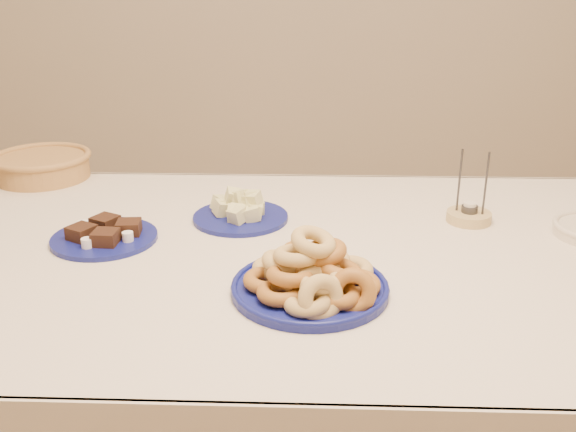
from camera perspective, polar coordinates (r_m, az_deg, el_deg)
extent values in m
cylinder|color=brown|center=(2.11, -19.03, -7.73)|extent=(0.06, 0.06, 0.72)
cylinder|color=brown|center=(2.08, 20.31, -8.34)|extent=(0.06, 0.06, 0.72)
cube|color=silver|center=(1.45, 0.07, -3.34)|extent=(1.70, 1.10, 0.02)
cube|color=silver|center=(2.01, 0.61, -0.17)|extent=(1.70, 0.01, 0.28)
cylinder|color=navy|center=(1.26, 1.96, -6.49)|extent=(0.39, 0.39, 0.02)
torus|color=navy|center=(1.25, 1.96, -6.17)|extent=(0.39, 0.39, 0.01)
torus|color=tan|center=(1.29, 5.64, -4.79)|extent=(0.10, 0.10, 0.04)
torus|color=brown|center=(1.32, 3.44, -4.05)|extent=(0.11, 0.11, 0.03)
torus|color=brown|center=(1.32, 0.91, -4.05)|extent=(0.12, 0.12, 0.03)
torus|color=tan|center=(1.29, -1.25, -4.63)|extent=(0.10, 0.10, 0.03)
torus|color=brown|center=(1.24, -1.97, -5.77)|extent=(0.10, 0.10, 0.03)
torus|color=brown|center=(1.20, -0.70, -6.86)|extent=(0.12, 0.12, 0.03)
torus|color=tan|center=(1.17, 1.74, -7.65)|extent=(0.09, 0.09, 0.04)
torus|color=brown|center=(1.19, 4.35, -7.04)|extent=(0.11, 0.12, 0.03)
torus|color=brown|center=(1.23, 6.19, -6.07)|extent=(0.10, 0.10, 0.04)
torus|color=tan|center=(1.27, 3.63, -3.75)|extent=(0.13, 0.13, 0.05)
torus|color=brown|center=(1.28, 1.32, -3.57)|extent=(0.13, 0.12, 0.05)
torus|color=tan|center=(1.25, -0.39, -4.24)|extent=(0.11, 0.11, 0.05)
torus|color=brown|center=(1.20, 0.17, -5.33)|extent=(0.12, 0.12, 0.04)
torus|color=tan|center=(1.19, 2.81, -5.67)|extent=(0.11, 0.11, 0.03)
torus|color=brown|center=(1.23, 4.66, -4.79)|extent=(0.12, 0.11, 0.05)
torus|color=brown|center=(1.23, 3.22, -3.22)|extent=(0.11, 0.11, 0.05)
torus|color=tan|center=(1.22, 0.76, -3.54)|extent=(0.09, 0.09, 0.04)
torus|color=tan|center=(1.21, 2.28, -2.30)|extent=(0.13, 0.12, 0.05)
torus|color=tan|center=(1.15, 2.93, -7.33)|extent=(0.10, 0.09, 0.09)
torus|color=brown|center=(1.18, 5.74, -6.72)|extent=(0.09, 0.07, 0.09)
cylinder|color=navy|center=(1.62, -4.24, -0.13)|extent=(0.28, 0.28, 0.01)
cube|color=#D5D788|center=(1.59, -3.15, 1.49)|extent=(0.05, 0.05, 0.05)
cube|color=#D5D788|center=(1.57, -4.57, 0.23)|extent=(0.04, 0.05, 0.05)
cube|color=#D5D788|center=(1.61, -4.88, 1.71)|extent=(0.05, 0.05, 0.05)
cube|color=#D5D788|center=(1.60, -4.35, 1.63)|extent=(0.06, 0.06, 0.05)
cube|color=#D5D788|center=(1.60, -4.22, 1.63)|extent=(0.05, 0.05, 0.05)
cube|color=#D5D788|center=(1.59, -3.39, 1.56)|extent=(0.05, 0.05, 0.04)
cube|color=#D5D788|center=(1.57, -4.72, 0.23)|extent=(0.04, 0.04, 0.04)
cube|color=#D5D788|center=(1.62, -5.44, 0.82)|extent=(0.04, 0.04, 0.04)
cube|color=#D5D788|center=(1.57, -3.27, 0.26)|extent=(0.05, 0.05, 0.05)
cube|color=#D5D788|center=(1.61, -5.86, 0.70)|extent=(0.06, 0.05, 0.05)
cube|color=#D5D788|center=(1.64, -5.98, 1.10)|extent=(0.06, 0.05, 0.05)
cube|color=#D5D788|center=(1.56, -4.55, 0.07)|extent=(0.06, 0.06, 0.05)
cube|color=#D5D788|center=(1.59, -2.97, 0.46)|extent=(0.05, 0.04, 0.04)
cube|color=#D5D788|center=(1.62, -2.82, 0.87)|extent=(0.04, 0.05, 0.04)
cylinder|color=navy|center=(1.55, -16.00, -1.90)|extent=(0.30, 0.30, 0.01)
cube|color=black|center=(1.54, -17.87, -1.40)|extent=(0.07, 0.07, 0.03)
cube|color=black|center=(1.50, -15.92, -1.84)|extent=(0.06, 0.06, 0.03)
cube|color=black|center=(1.58, -15.93, -0.57)|extent=(0.07, 0.07, 0.03)
cube|color=black|center=(1.54, -13.97, -0.98)|extent=(0.06, 0.06, 0.03)
cylinder|color=white|center=(1.59, -17.76, -0.79)|extent=(0.03, 0.03, 0.02)
cylinder|color=white|center=(1.49, -17.44, -2.29)|extent=(0.03, 0.03, 0.02)
cylinder|color=white|center=(1.50, -14.05, -1.78)|extent=(0.03, 0.03, 0.02)
cylinder|color=olive|center=(2.06, -20.99, 4.03)|extent=(0.35, 0.35, 0.07)
torus|color=olive|center=(2.05, -21.12, 4.96)|extent=(0.38, 0.38, 0.02)
cylinder|color=tan|center=(1.66, 15.77, -0.07)|extent=(0.14, 0.14, 0.03)
cylinder|color=#3A3A3F|center=(1.65, 15.84, 0.61)|extent=(0.05, 0.05, 0.02)
cylinder|color=white|center=(1.65, 15.88, 1.02)|extent=(0.04, 0.04, 0.01)
cylinder|color=#3A3A3F|center=(1.63, 15.00, 3.10)|extent=(0.01, 0.01, 0.16)
cylinder|color=#3A3A3F|center=(1.62, 17.18, 2.76)|extent=(0.01, 0.01, 0.16)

